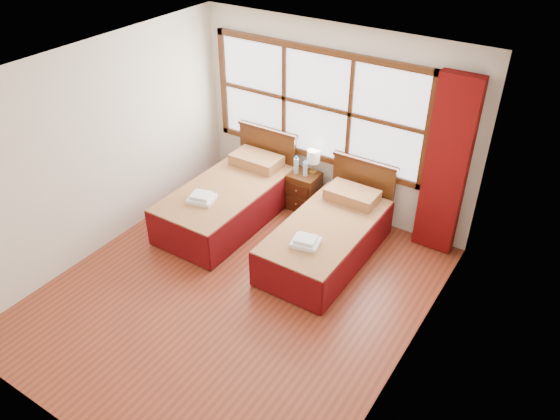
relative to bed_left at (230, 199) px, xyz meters
The scene contains 15 objects.
floor 1.59m from the bed_left, 50.25° to the right, with size 4.50×4.50×0.00m, color brown.
ceiling 2.77m from the bed_left, 50.25° to the right, with size 4.50×4.50×0.00m, color white.
wall_back 1.76m from the bed_left, 46.62° to the left, with size 4.00×4.00×0.00m, color silver.
wall_left 1.85m from the bed_left, 130.02° to the right, with size 4.50×4.50×0.00m, color silver.
wall_right 3.37m from the bed_left, 21.78° to the right, with size 4.50×4.50×0.00m, color silver.
window 1.73m from the bed_left, 53.71° to the left, with size 3.16×0.06×1.56m.
curtain 2.88m from the bed_left, 19.39° to the left, with size 0.50×0.16×2.30m, color #6B0B0A.
bed_left is the anchor object (origin of this frame).
bed_right 1.55m from the bed_left, ahead, with size 0.98×2.00×0.95m.
nightstand 1.07m from the bed_left, 48.33° to the left, with size 0.41×0.41×0.55m.
towels_left 0.57m from the bed_left, 95.87° to the right, with size 0.39×0.36×0.10m.
towels_right 1.64m from the bed_left, 19.36° to the right, with size 0.36×0.33×0.09m.
lamp 1.30m from the bed_left, 48.73° to the left, with size 0.18×0.18×0.35m.
bottle_near 1.03m from the bed_left, 51.77° to the left, with size 0.07×0.07×0.26m.
bottle_far 1.13m from the bed_left, 46.37° to the left, with size 0.06×0.06×0.23m.
Camera 1 is at (3.03, -3.74, 4.32)m, focal length 35.00 mm.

